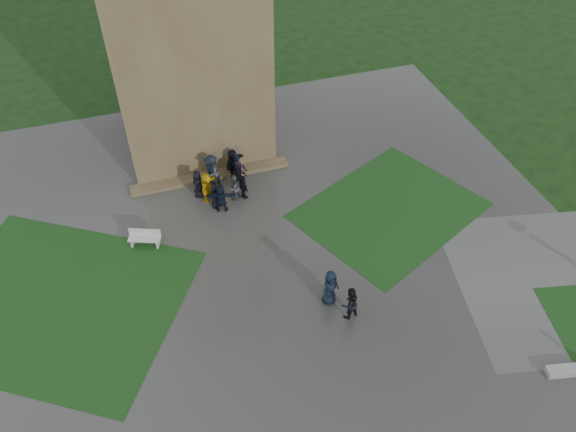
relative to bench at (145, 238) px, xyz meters
name	(u,v)px	position (x,y,z in m)	size (l,w,h in m)	color
ground	(262,324)	(4.18, -6.40, -0.50)	(120.00, 120.00, 0.00)	black
plaza	(250,290)	(4.18, -4.40, -0.49)	(34.00, 34.00, 0.02)	#333331
lawn_inset_left	(57,302)	(-4.32, -2.40, -0.47)	(11.00, 9.00, 0.01)	#133612
lawn_inset_right	(390,210)	(12.68, -1.40, -0.47)	(9.00, 7.00, 0.01)	#133612
tower_plinth	(211,176)	(4.18, 4.20, -0.37)	(9.00, 0.80, 0.22)	brown
bench	(145,238)	(0.00, 0.00, 0.00)	(1.67, 1.04, 0.92)	beige
visitor_cluster	(223,178)	(4.66, 2.79, 0.49)	(3.45, 3.92, 2.45)	black
pedestrian_mid	(330,287)	(7.45, -6.10, 0.48)	(0.93, 0.64, 1.91)	black
pedestrian_near	(350,303)	(7.96, -7.13, 0.41)	(0.86, 0.49, 1.76)	black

